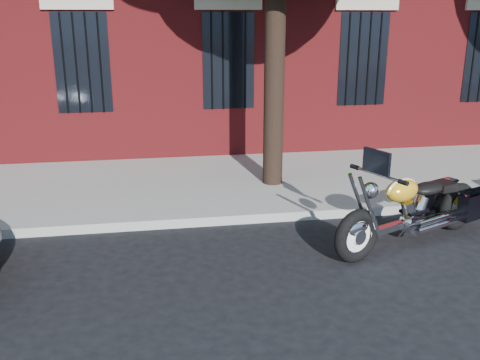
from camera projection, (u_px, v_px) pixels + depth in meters
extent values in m
plane|color=black|center=(283.00, 258.00, 7.19)|extent=(120.00, 120.00, 0.00)
cube|color=gray|center=(263.00, 217.00, 8.46)|extent=(40.00, 0.16, 0.15)
cube|color=gray|center=(243.00, 182.00, 10.24)|extent=(40.00, 3.60, 0.15)
cube|color=black|center=(228.00, 61.00, 11.35)|extent=(1.10, 0.14, 2.00)
cube|color=#B2A893|center=(228.00, 4.00, 10.99)|extent=(1.40, 0.20, 0.22)
cylinder|color=black|center=(229.00, 61.00, 11.28)|extent=(0.04, 0.04, 2.00)
cylinder|color=black|center=(275.00, 53.00, 9.26)|extent=(0.36, 0.36, 5.00)
torus|color=black|center=(357.00, 236.00, 6.97)|extent=(0.74, 0.44, 0.74)
torus|color=black|center=(457.00, 206.00, 8.05)|extent=(0.74, 0.44, 0.74)
cylinder|color=white|center=(357.00, 236.00, 6.97)|extent=(0.53, 0.28, 0.55)
cylinder|color=white|center=(457.00, 206.00, 8.05)|extent=(0.53, 0.28, 0.55)
ellipsoid|color=white|center=(357.00, 228.00, 6.94)|extent=(0.41, 0.28, 0.21)
ellipsoid|color=yellow|center=(458.00, 198.00, 8.01)|extent=(0.42, 0.29, 0.21)
cube|color=white|center=(410.00, 222.00, 7.52)|extent=(1.56, 0.76, 0.09)
cylinder|color=white|center=(413.00, 222.00, 7.55)|extent=(0.40, 0.32, 0.35)
cylinder|color=white|center=(450.00, 218.00, 7.68)|extent=(1.30, 0.64, 0.10)
ellipsoid|color=yellow|center=(402.00, 190.00, 7.24)|extent=(0.62, 0.50, 0.31)
ellipsoid|color=black|center=(428.00, 188.00, 7.55)|extent=(0.61, 0.50, 0.17)
cube|color=black|center=(441.00, 194.00, 8.23)|extent=(0.55, 0.37, 0.42)
cube|color=black|center=(474.00, 205.00, 7.77)|extent=(0.55, 0.37, 0.42)
cylinder|color=white|center=(378.00, 174.00, 6.90)|extent=(0.38, 0.80, 0.04)
sphere|color=white|center=(371.00, 190.00, 6.90)|extent=(0.29, 0.29, 0.22)
cube|color=black|center=(377.00, 162.00, 6.82)|extent=(0.22, 0.42, 0.31)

